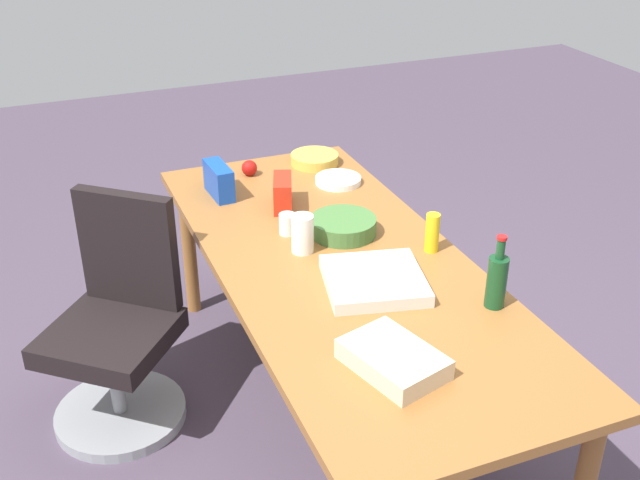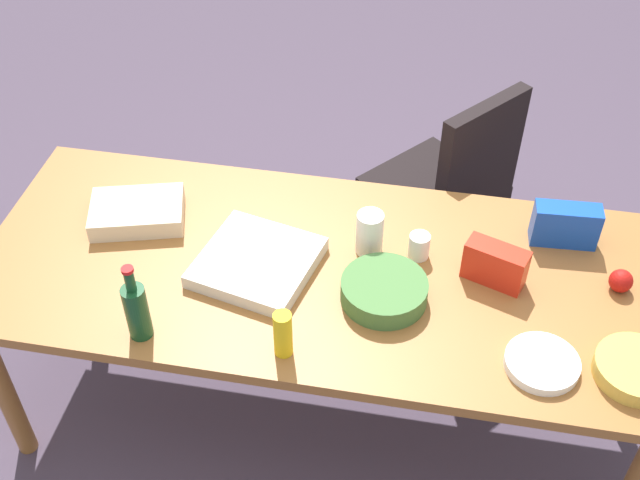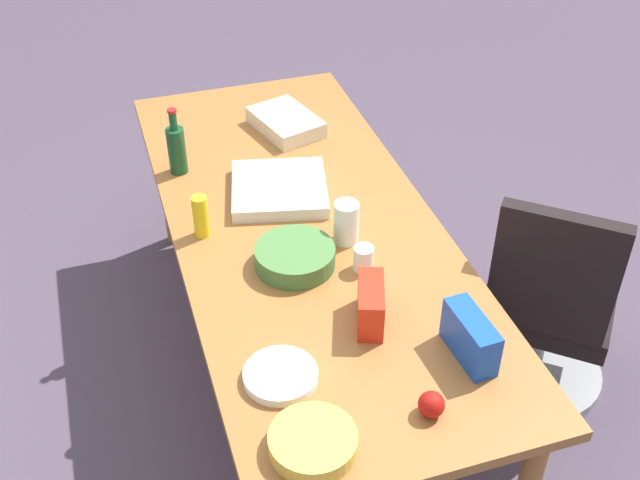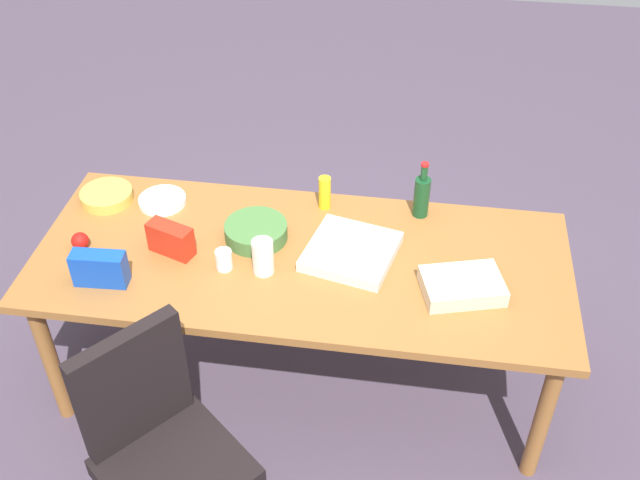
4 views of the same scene
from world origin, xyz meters
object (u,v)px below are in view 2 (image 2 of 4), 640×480
(conference_table, at_px, (322,283))
(chip_bag_blue, at_px, (565,225))
(chip_bag_red, at_px, (495,264))
(chip_bowl, at_px, (636,369))
(wine_bottle, at_px, (137,310))
(office_chair, at_px, (441,206))
(pizza_box, at_px, (257,262))
(salad_bowl, at_px, (384,291))
(sheet_cake, at_px, (137,212))
(mustard_bottle, at_px, (283,334))
(paper_cup, at_px, (419,246))
(paper_plate_stack, at_px, (542,363))
(mayo_jar, at_px, (370,233))
(apple_red, at_px, (621,281))

(conference_table, bearing_deg, chip_bag_blue, -160.46)
(chip_bag_blue, bearing_deg, chip_bag_red, 45.25)
(chip_bowl, distance_m, wine_bottle, 1.47)
(office_chair, relative_size, chip_bag_blue, 4.47)
(pizza_box, bearing_deg, chip_bowl, -177.96)
(chip_bag_red, xyz_separation_m, salad_bowl, (0.34, 0.15, -0.03))
(pizza_box, relative_size, sheet_cake, 1.12)
(wine_bottle, bearing_deg, office_chair, -124.90)
(pizza_box, bearing_deg, office_chair, -109.94)
(chip_bag_blue, distance_m, wine_bottle, 1.44)
(chip_bag_red, height_order, salad_bowl, chip_bag_red)
(salad_bowl, bearing_deg, wine_bottle, 21.48)
(chip_bag_red, bearing_deg, mustard_bottle, 34.62)
(chip_bag_blue, distance_m, salad_bowl, 0.68)
(office_chair, bearing_deg, chip_bowl, 118.01)
(paper_cup, bearing_deg, mustard_bottle, 53.75)
(sheet_cake, relative_size, mustard_bottle, 1.97)
(sheet_cake, bearing_deg, mustard_bottle, 142.21)
(paper_plate_stack, distance_m, wine_bottle, 1.21)
(salad_bowl, relative_size, mayo_jar, 1.75)
(paper_cup, bearing_deg, chip_bag_blue, -161.30)
(chip_bag_red, bearing_deg, wine_bottle, 22.16)
(pizza_box, distance_m, salad_bowl, 0.43)
(sheet_cake, distance_m, paper_plate_stack, 1.45)
(office_chair, relative_size, wine_bottle, 3.51)
(chip_bag_red, height_order, mustard_bottle, mustard_bottle)
(sheet_cake, height_order, chip_bag_red, chip_bag_red)
(conference_table, xyz_separation_m, paper_plate_stack, (-0.71, 0.29, 0.09))
(apple_red, bearing_deg, sheet_cake, -1.46)
(chip_bowl, bearing_deg, chip_bag_red, -37.41)
(chip_bag_red, height_order, wine_bottle, wine_bottle)
(conference_table, bearing_deg, chip_bowl, 164.49)
(pizza_box, height_order, wine_bottle, wine_bottle)
(conference_table, distance_m, chip_bag_blue, 0.84)
(office_chair, xyz_separation_m, paper_plate_stack, (-0.34, 1.15, 0.41))
(paper_plate_stack, relative_size, apple_red, 2.89)
(conference_table, xyz_separation_m, chip_bag_blue, (-0.78, -0.28, 0.15))
(chip_bag_red, distance_m, mayo_jar, 0.42)
(sheet_cake, distance_m, paper_cup, 0.99)
(office_chair, distance_m, wine_bottle, 1.59)
(chip_bag_blue, xyz_separation_m, mayo_jar, (0.64, 0.17, 0.00))
(wine_bottle, height_order, mayo_jar, wine_bottle)
(pizza_box, height_order, apple_red, apple_red)
(chip_bag_red, relative_size, mustard_bottle, 1.23)
(apple_red, distance_m, salad_bowl, 0.76)
(salad_bowl, bearing_deg, apple_red, -166.43)
(conference_table, bearing_deg, pizza_box, 10.13)
(office_chair, bearing_deg, paper_cup, 85.05)
(chip_bag_red, height_order, apple_red, chip_bag_red)
(paper_cup, relative_size, mayo_jar, 0.57)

